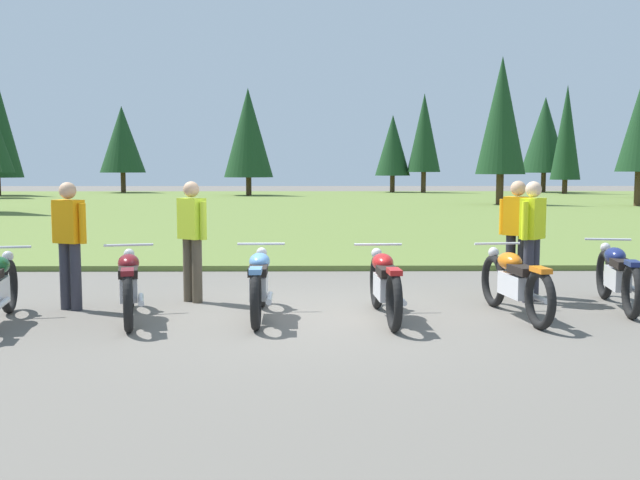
% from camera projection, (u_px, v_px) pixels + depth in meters
% --- Properties ---
extents(ground_plane, '(140.00, 140.00, 0.00)m').
position_uv_depth(ground_plane, '(321.00, 316.00, 9.04)').
color(ground_plane, '#605B54').
extents(grass_moorland, '(80.00, 44.00, 0.10)m').
position_uv_depth(grass_moorland, '(314.00, 206.00, 34.89)').
color(grass_moorland, '#5B7033').
rests_on(grass_moorland, ground).
extents(forest_treeline, '(45.09, 28.46, 8.55)m').
position_uv_depth(forest_treeline, '(302.00, 128.00, 45.68)').
color(forest_treeline, '#47331E').
rests_on(forest_treeline, ground).
extents(motorcycle_maroon, '(0.75, 2.07, 0.88)m').
position_uv_depth(motorcycle_maroon, '(129.00, 284.00, 8.78)').
color(motorcycle_maroon, black).
rests_on(motorcycle_maroon, ground).
extents(motorcycle_sky_blue, '(0.62, 2.10, 0.88)m').
position_uv_depth(motorcycle_sky_blue, '(259.00, 283.00, 8.91)').
color(motorcycle_sky_blue, black).
rests_on(motorcycle_sky_blue, ground).
extents(motorcycle_red, '(0.62, 2.10, 0.88)m').
position_uv_depth(motorcycle_red, '(385.00, 284.00, 8.83)').
color(motorcycle_red, black).
rests_on(motorcycle_red, ground).
extents(motorcycle_orange, '(0.64, 2.09, 0.88)m').
position_uv_depth(motorcycle_orange, '(515.00, 282.00, 8.95)').
color(motorcycle_orange, black).
rests_on(motorcycle_orange, ground).
extents(motorcycle_navy, '(0.62, 2.09, 0.88)m').
position_uv_depth(motorcycle_navy, '(618.00, 275.00, 9.52)').
color(motorcycle_navy, black).
rests_on(motorcycle_navy, ground).
extents(rider_checking_bike, '(0.51, 0.35, 1.67)m').
position_uv_depth(rider_checking_bike, '(69.00, 238.00, 9.36)').
color(rider_checking_bike, '#2D2D38').
rests_on(rider_checking_bike, ground).
extents(rider_with_back_turned, '(0.41, 0.43, 1.67)m').
position_uv_depth(rider_with_back_turned, '(532.00, 234.00, 9.92)').
color(rider_with_back_turned, '#2D2D38').
rests_on(rider_with_back_turned, ground).
extents(rider_in_hivis_vest, '(0.45, 0.39, 1.67)m').
position_uv_depth(rider_in_hivis_vest, '(517.00, 231.00, 10.45)').
color(rider_in_hivis_vest, black).
rests_on(rider_in_hivis_vest, ground).
extents(rider_near_row_end, '(0.45, 0.40, 1.67)m').
position_uv_depth(rider_near_row_end, '(192.00, 234.00, 9.92)').
color(rider_near_row_end, '#4C4233').
rests_on(rider_near_row_end, ground).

